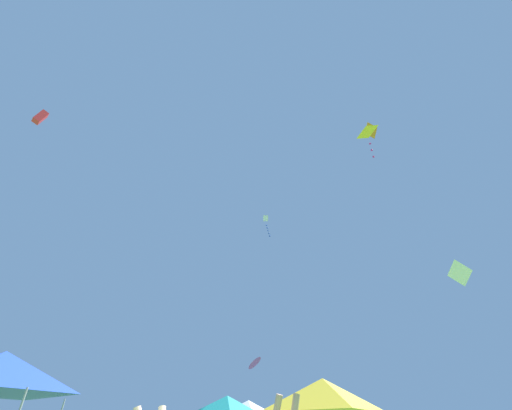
% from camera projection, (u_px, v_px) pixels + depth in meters
% --- Properties ---
extents(canopy_tent_teal, '(2.61, 2.61, 2.80)m').
position_uv_depth(canopy_tent_teal, '(227.00, 409.00, 12.34)').
color(canopy_tent_teal, '#9E9EA3').
rests_on(canopy_tent_teal, ground).
extents(canopy_tent_yellow, '(2.79, 2.79, 2.98)m').
position_uv_depth(canopy_tent_yellow, '(324.00, 395.00, 9.91)').
color(canopy_tent_yellow, '#9E9EA3').
rests_on(canopy_tent_yellow, ground).
extents(kite_red_box, '(0.97, 0.88, 1.37)m').
position_uv_depth(kite_red_box, '(40.00, 117.00, 26.54)').
color(kite_red_box, red).
extents(kite_white_diamond, '(1.46, 1.47, 0.91)m').
position_uv_depth(kite_white_diamond, '(460.00, 273.00, 19.32)').
color(kite_white_diamond, white).
extents(kite_orange_diamond, '(1.14, 1.15, 1.12)m').
position_uv_depth(kite_orange_diamond, '(371.00, 131.00, 31.31)').
color(kite_orange_diamond, orange).
extents(kite_yellow_diamond, '(1.68, 1.57, 2.76)m').
position_uv_depth(kite_yellow_diamond, '(367.00, 133.00, 26.41)').
color(kite_yellow_diamond, yellow).
extents(kite_white_box, '(0.66, 1.09, 2.19)m').
position_uv_depth(kite_white_box, '(266.00, 219.00, 28.62)').
color(kite_white_box, white).
extents(kite_purple_delta, '(1.82, 1.94, 1.15)m').
position_uv_depth(kite_purple_delta, '(254.00, 362.00, 32.30)').
color(kite_purple_delta, purple).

